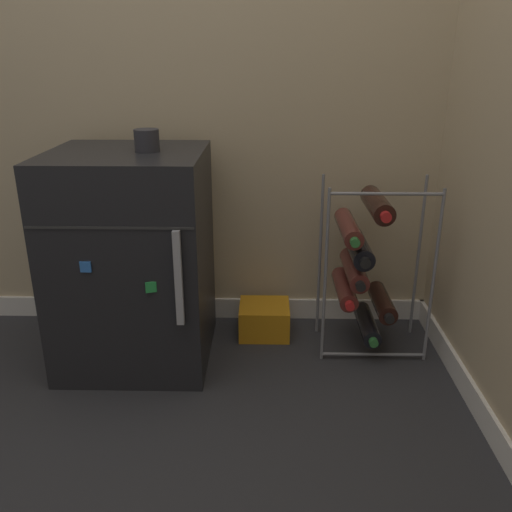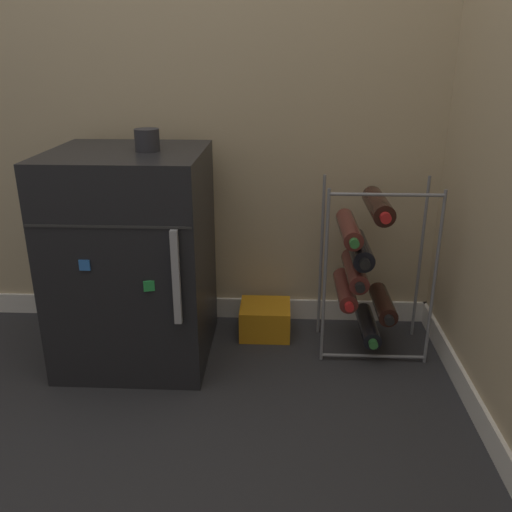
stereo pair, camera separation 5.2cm
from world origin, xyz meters
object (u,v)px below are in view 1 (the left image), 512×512
Objects in this scene: mini_fridge at (134,259)px; soda_box at (264,319)px; wine_rack at (362,264)px; fridge_top_cup at (147,140)px.

mini_fridge is 3.84× the size of soda_box.
fridge_top_cup reaches higher than wine_rack.
wine_rack is 0.92m from fridge_top_cup.
fridge_top_cup reaches higher than soda_box.
mini_fridge reaches higher than soda_box.
fridge_top_cup is (-0.78, -0.08, 0.48)m from wine_rack.
wine_rack is 7.97× the size of fridge_top_cup.
wine_rack is at bearing -13.66° from soda_box.
wine_rack reaches higher than soda_box.
mini_fridge is 1.17× the size of wine_rack.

